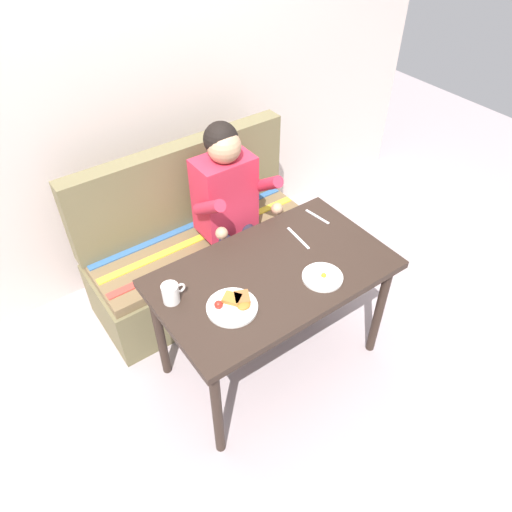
{
  "coord_description": "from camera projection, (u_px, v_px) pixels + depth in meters",
  "views": [
    {
      "loc": [
        -1.08,
        -1.35,
        2.4
      ],
      "look_at": [
        0.0,
        0.15,
        0.72
      ],
      "focal_mm": 33.9,
      "sensor_mm": 36.0,
      "label": 1
    }
  ],
  "objects": [
    {
      "name": "fork",
      "position": [
        317.0,
        217.0,
        2.72
      ],
      "size": [
        0.04,
        0.17,
        0.0
      ],
      "primitive_type": "cube",
      "rotation": [
        0.0,
        0.0,
        0.13
      ],
      "color": "silver",
      "rests_on": "table"
    },
    {
      "name": "person",
      "position": [
        231.0,
        203.0,
        2.81
      ],
      "size": [
        0.45,
        0.61,
        1.21
      ],
      "color": "#C92940",
      "rests_on": "ground"
    },
    {
      "name": "back_wall",
      "position": [
        143.0,
        76.0,
        2.78
      ],
      "size": [
        4.4,
        0.1,
        2.6
      ],
      "primitive_type": "cube",
      "color": "beige",
      "rests_on": "ground"
    },
    {
      "name": "plate_breakfast",
      "position": [
        233.0,
        305.0,
        2.21
      ],
      "size": [
        0.24,
        0.24,
        0.05
      ],
      "color": "white",
      "rests_on": "table"
    },
    {
      "name": "plate_eggs",
      "position": [
        322.0,
        277.0,
        2.36
      ],
      "size": [
        0.2,
        0.2,
        0.04
      ],
      "color": "white",
      "rests_on": "table"
    },
    {
      "name": "coffee_mug",
      "position": [
        171.0,
        293.0,
        2.22
      ],
      "size": [
        0.12,
        0.08,
        0.1
      ],
      "color": "white",
      "rests_on": "table"
    },
    {
      "name": "couch",
      "position": [
        201.0,
        249.0,
        3.13
      ],
      "size": [
        1.44,
        0.56,
        1.0
      ],
      "color": "brown",
      "rests_on": "ground"
    },
    {
      "name": "knife",
      "position": [
        298.0,
        238.0,
        2.59
      ],
      "size": [
        0.03,
        0.2,
        0.0
      ],
      "primitive_type": "cube",
      "rotation": [
        0.0,
        0.0,
        -0.1
      ],
      "color": "silver",
      "rests_on": "table"
    },
    {
      "name": "table",
      "position": [
        273.0,
        283.0,
        2.46
      ],
      "size": [
        1.2,
        0.7,
        0.73
      ],
      "color": "#2F221A",
      "rests_on": "ground"
    },
    {
      "name": "ground_plane",
      "position": [
        271.0,
        358.0,
        2.89
      ],
      "size": [
        8.0,
        8.0,
        0.0
      ],
      "primitive_type": "plane",
      "color": "#A5979A"
    }
  ]
}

